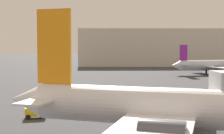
# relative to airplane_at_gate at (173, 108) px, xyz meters

# --- Properties ---
(airplane_at_gate) EXTENTS (30.36, 30.97, 11.87)m
(airplane_at_gate) POSITION_rel_airplane_at_gate_xyz_m (0.00, 0.00, 0.00)
(airplane_at_gate) COLOR white
(airplane_at_gate) RESTS_ON ground_plane
(airplane_distant) EXTENTS (26.10, 19.20, 8.66)m
(airplane_distant) POSITION_rel_airplane_at_gate_xyz_m (26.38, 69.71, -0.76)
(airplane_distant) COLOR silver
(airplane_distant) RESTS_ON ground_plane
(baggage_cart) EXTENTS (2.62, 1.83, 1.30)m
(baggage_cart) POSITION_rel_airplane_at_gate_xyz_m (-13.63, 12.82, -2.86)
(baggage_cart) COLOR gold
(baggage_cart) RESTS_ON ground_plane
(terminal_building) EXTENTS (63.61, 20.02, 15.15)m
(terminal_building) POSITION_rel_airplane_at_gate_xyz_m (16.95, 114.70, 3.95)
(terminal_building) COLOR beige
(terminal_building) RESTS_ON ground_plane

